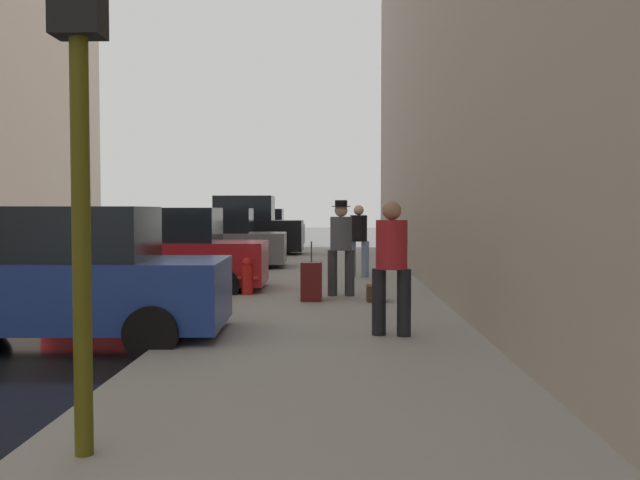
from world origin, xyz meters
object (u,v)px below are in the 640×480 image
at_px(parked_gray_coupe, 212,242).
at_px(fire_hydrant, 247,276).
at_px(parked_blue_sedan, 64,280).
at_px(pedestrian_in_red_jacket, 392,261).
at_px(parked_black_suv, 240,230).
at_px(rolling_suitcase, 311,281).
at_px(duffel_bag, 376,293).
at_px(parked_red_hatchback, 163,254).
at_px(pedestrian_in_jeans, 359,237).
at_px(traffic_light, 79,52).
at_px(parked_dark_green_sedan, 258,230).
at_px(pedestrian_with_beanie, 341,243).

relative_size(parked_gray_coupe, fire_hydrant, 6.05).
distance_m(parked_blue_sedan, pedestrian_in_red_jacket, 4.20).
height_order(parked_black_suv, rolling_suitcase, parked_black_suv).
relative_size(parked_blue_sedan, duffel_bag, 9.70).
bearing_deg(parked_gray_coupe, parked_red_hatchback, -90.00).
bearing_deg(pedestrian_in_jeans, parked_gray_coupe, 144.35).
bearing_deg(parked_red_hatchback, pedestrian_in_red_jacket, -51.26).
relative_size(traffic_light, pedestrian_in_red_jacket, 2.11).
height_order(parked_dark_green_sedan, pedestrian_in_jeans, pedestrian_in_jeans).
bearing_deg(rolling_suitcase, pedestrian_in_red_jacket, -72.08).
height_order(parked_gray_coupe, parked_dark_green_sedan, same).
height_order(parked_gray_coupe, rolling_suitcase, parked_gray_coupe).
xyz_separation_m(parked_blue_sedan, parked_dark_green_sedan, (0.00, 22.40, 0.00)).
relative_size(parked_blue_sedan, pedestrian_in_jeans, 2.49).
height_order(parked_dark_green_sedan, fire_hydrant, parked_dark_green_sedan).
xyz_separation_m(pedestrian_in_jeans, pedestrian_in_red_jacket, (0.18, -7.93, 0.00)).
bearing_deg(parked_dark_green_sedan, duffel_bag, -77.57).
distance_m(fire_hydrant, traffic_light, 9.09).
relative_size(parked_black_suv, duffel_bag, 10.48).
bearing_deg(pedestrian_in_red_jacket, traffic_light, -117.70).
relative_size(parked_black_suv, rolling_suitcase, 4.43).
relative_size(pedestrian_with_beanie, pedestrian_in_red_jacket, 1.04).
bearing_deg(parked_dark_green_sedan, traffic_light, -86.05).
distance_m(parked_red_hatchback, fire_hydrant, 2.03).
distance_m(parked_blue_sedan, parked_red_hatchback, 5.24).
height_order(parked_blue_sedan, pedestrian_with_beanie, pedestrian_with_beanie).
bearing_deg(parked_red_hatchback, parked_gray_coupe, 90.00).
xyz_separation_m(parked_black_suv, traffic_light, (1.85, -21.11, 1.73)).
relative_size(parked_gray_coupe, rolling_suitcase, 4.10).
bearing_deg(pedestrian_in_jeans, fire_hydrant, -121.71).
distance_m(parked_black_suv, pedestrian_with_beanie, 12.97).
height_order(parked_red_hatchback, parked_gray_coupe, same).
distance_m(parked_dark_green_sedan, duffel_bag, 19.44).
bearing_deg(parked_dark_green_sedan, parked_red_hatchback, -90.00).
relative_size(parked_red_hatchback, parked_black_suv, 0.92).
bearing_deg(parked_blue_sedan, parked_black_suv, 90.00).
bearing_deg(parked_dark_green_sedan, rolling_suitcase, -80.81).
bearing_deg(parked_blue_sedan, pedestrian_in_jeans, 63.18).
bearing_deg(parked_gray_coupe, duffel_bag, -60.54).
xyz_separation_m(parked_blue_sedan, parked_red_hatchback, (0.00, 5.24, 0.00)).
height_order(fire_hydrant, pedestrian_in_jeans, pedestrian_in_jeans).
bearing_deg(duffel_bag, parked_red_hatchback, 156.48).
distance_m(traffic_light, rolling_suitcase, 8.40).
relative_size(parked_blue_sedan, fire_hydrant, 6.06).
distance_m(parked_black_suv, rolling_suitcase, 13.47).
bearing_deg(parked_blue_sedan, pedestrian_with_beanie, 49.52).
bearing_deg(parked_blue_sedan, rolling_suitcase, 49.35).
bearing_deg(parked_gray_coupe, parked_dark_green_sedan, 90.00).
relative_size(parked_blue_sedan, traffic_light, 1.19).
height_order(parked_red_hatchback, fire_hydrant, parked_red_hatchback).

